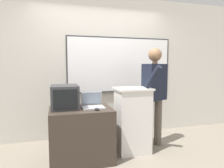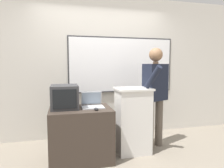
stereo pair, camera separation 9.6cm
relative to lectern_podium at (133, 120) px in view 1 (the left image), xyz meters
The scene contains 9 objects.
ground_plane 0.76m from the lectern_podium, 126.91° to the right, with size 30.00×30.00×0.00m, color gray.
back_wall 1.30m from the lectern_podium, 108.70° to the left, with size 6.40×0.17×2.71m.
lectern_podium is the anchor object (origin of this frame).
side_desk 0.84m from the lectern_podium, behind, with size 0.88×0.63×0.77m.
person_presenter 0.63m from the lectern_podium, 12.98° to the left, with size 0.59×0.65×1.68m.
laptop 0.72m from the lectern_podium, behind, with size 0.32×0.29×0.22m.
wireless_keyboard 0.53m from the lectern_podium, 92.00° to the right, with size 0.43×0.14×0.02m.
computer_mouse_by_laptop 0.73m from the lectern_podium, 158.24° to the right, with size 0.06×0.10×0.03m.
crt_monitor 1.13m from the lectern_podium, behind, with size 0.38×0.45×0.33m.
Camera 1 is at (-0.82, -2.46, 1.39)m, focal length 32.00 mm.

